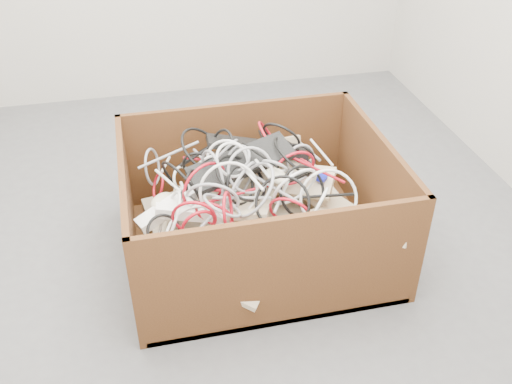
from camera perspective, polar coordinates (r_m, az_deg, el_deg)
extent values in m
plane|color=#4F4F52|center=(2.77, -3.30, -2.78)|extent=(3.00, 3.00, 0.00)
cube|color=#BAB3AC|center=(0.87, 11.65, 4.12)|extent=(3.00, 0.04, 2.50)
cube|color=#3B1E0E|center=(2.59, 0.10, -5.49)|extent=(1.08, 0.90, 0.03)
cube|color=#3B1E0E|center=(2.80, -1.92, 3.98)|extent=(1.08, 0.03, 0.51)
cube|color=#3B1E0E|center=(2.11, 2.81, -7.98)|extent=(1.08, 0.02, 0.51)
cube|color=#3B1E0E|center=(2.59, 11.61, 0.39)|extent=(0.02, 0.85, 0.51)
cube|color=#3B1E0E|center=(2.40, -12.33, -2.78)|extent=(0.03, 0.85, 0.51)
cube|color=tan|center=(2.55, 0.01, -3.99)|extent=(0.95, 0.82, 0.17)
cube|color=tan|center=(2.44, -1.73, -3.72)|extent=(0.68, 0.61, 0.19)
cube|color=tan|center=(2.55, -2.96, -1.33)|extent=(0.46, 0.30, 0.12)
cube|color=tan|center=(2.54, 7.20, -0.99)|extent=(0.39, 0.43, 0.15)
cube|color=tan|center=(2.27, 0.18, -6.64)|extent=(0.37, 0.44, 0.12)
cube|color=tan|center=(2.28, -5.31, -5.28)|extent=(0.45, 0.18, 0.13)
cube|color=tan|center=(2.33, 10.05, -3.30)|extent=(0.42, 0.41, 0.12)
cube|color=tan|center=(2.63, 0.18, 3.14)|extent=(0.44, 0.15, 0.16)
cube|color=tan|center=(2.38, -0.15, -0.54)|extent=(0.29, 0.45, 0.15)
cube|color=tan|center=(2.52, 2.78, 1.31)|extent=(0.44, 0.37, 0.14)
cube|color=black|center=(2.53, 0.06, 4.52)|extent=(0.44, 0.21, 0.14)
cube|color=black|center=(2.36, -1.47, 2.92)|extent=(0.46, 0.25, 0.12)
ellipsoid|color=beige|center=(2.33, -9.27, -0.86)|extent=(0.13, 0.13, 0.04)
ellipsoid|color=beige|center=(2.56, 3.34, 3.08)|extent=(0.12, 0.14, 0.04)
ellipsoid|color=beige|center=(2.23, -3.73, -3.85)|extent=(0.14, 0.12, 0.04)
ellipsoid|color=beige|center=(2.24, 2.06, 1.58)|extent=(0.10, 0.13, 0.04)
ellipsoid|color=beige|center=(2.43, -3.59, 2.63)|extent=(0.13, 0.10, 0.04)
ellipsoid|color=black|center=(2.24, 7.98, -4.73)|extent=(0.14, 0.12, 0.04)
ellipsoid|color=beige|center=(2.36, -3.01, -0.95)|extent=(0.11, 0.13, 0.04)
cube|color=white|center=(2.30, -8.10, -1.15)|extent=(0.32, 0.19, 0.13)
cube|color=white|center=(2.26, -6.18, -2.10)|extent=(0.30, 0.10, 0.10)
cube|color=#0C15BF|center=(2.45, 6.36, 1.44)|extent=(0.06, 0.06, 0.03)
torus|color=gray|center=(2.61, -10.14, 2.45)|extent=(0.10, 0.22, 0.23)
torus|color=silver|center=(2.30, -2.33, 3.17)|extent=(0.20, 0.14, 0.17)
torus|color=gray|center=(2.25, -0.56, 2.15)|extent=(0.24, 0.12, 0.21)
torus|color=black|center=(2.42, 3.90, 3.43)|extent=(0.25, 0.32, 0.22)
torus|color=gray|center=(2.51, 4.36, 3.21)|extent=(0.19, 0.06, 0.19)
torus|color=gray|center=(2.43, -3.20, 3.76)|extent=(0.19, 0.16, 0.20)
torus|color=silver|center=(2.36, -2.77, 3.04)|extent=(0.24, 0.11, 0.25)
torus|color=black|center=(2.27, 4.57, 0.04)|extent=(0.28, 0.18, 0.23)
torus|color=#A70B19|center=(2.48, -9.58, 0.59)|extent=(0.08, 0.17, 0.16)
torus|color=black|center=(2.47, -3.42, 4.22)|extent=(0.13, 0.24, 0.22)
torus|color=#A70B19|center=(2.19, -4.11, -2.25)|extent=(0.20, 0.11, 0.21)
torus|color=black|center=(2.54, 4.34, 3.47)|extent=(0.15, 0.14, 0.19)
torus|color=black|center=(2.28, -1.48, 1.38)|extent=(0.29, 0.30, 0.14)
torus|color=black|center=(2.33, -6.34, 0.92)|extent=(0.08, 0.14, 0.16)
torus|color=silver|center=(2.20, -2.68, 0.10)|extent=(0.27, 0.09, 0.26)
torus|color=#A70B19|center=(2.56, 1.46, 5.06)|extent=(0.15, 0.26, 0.22)
torus|color=#A70B19|center=(2.39, 3.75, 2.30)|extent=(0.24, 0.08, 0.23)
torus|color=silver|center=(2.23, -8.54, -2.71)|extent=(0.13, 0.30, 0.28)
torus|color=black|center=(2.28, -1.55, 0.66)|extent=(0.18, 0.15, 0.21)
torus|color=black|center=(2.15, 2.61, -1.12)|extent=(0.28, 0.20, 0.24)
torus|color=gray|center=(2.15, -3.34, -1.32)|extent=(0.18, 0.21, 0.13)
torus|color=gray|center=(2.21, -0.37, 0.25)|extent=(0.21, 0.31, 0.24)
torus|color=#A70B19|center=(2.30, -5.02, 0.55)|extent=(0.24, 0.15, 0.28)
torus|color=black|center=(2.31, 4.02, 1.45)|extent=(0.19, 0.14, 0.16)
torus|color=#A70B19|center=(2.19, 3.39, -2.03)|extent=(0.19, 0.16, 0.23)
torus|color=gray|center=(2.25, 1.86, 2.57)|extent=(0.11, 0.13, 0.11)
torus|color=black|center=(2.21, -9.04, -3.83)|extent=(0.18, 0.14, 0.14)
torus|color=silver|center=(2.45, -7.28, 1.32)|extent=(0.12, 0.12, 0.15)
torus|color=black|center=(2.33, -7.24, -0.57)|extent=(0.08, 0.16, 0.17)
torus|color=silver|center=(2.19, 6.07, -1.47)|extent=(0.14, 0.21, 0.23)
torus|color=black|center=(2.49, -5.10, 4.09)|extent=(0.22, 0.26, 0.22)
torus|color=silver|center=(2.23, 7.13, -0.65)|extent=(0.32, 0.18, 0.28)
torus|color=silver|center=(2.24, 3.83, 0.49)|extent=(0.27, 0.11, 0.27)
torus|color=silver|center=(2.11, -5.87, -3.96)|extent=(0.30, 0.29, 0.14)
torus|color=#A70B19|center=(2.12, -5.65, -3.21)|extent=(0.18, 0.06, 0.19)
torus|color=gray|center=(2.34, -1.74, 3.29)|extent=(0.13, 0.17, 0.12)
torus|color=#A70B19|center=(2.13, -6.10, -2.54)|extent=(0.23, 0.07, 0.23)
torus|color=black|center=(2.34, -7.32, 0.86)|extent=(0.20, 0.23, 0.23)
torus|color=silver|center=(2.41, -4.84, 2.90)|extent=(0.12, 0.08, 0.12)
torus|color=#A70B19|center=(2.12, -2.79, -1.85)|extent=(0.07, 0.16, 0.15)
torus|color=black|center=(2.43, -5.94, 2.79)|extent=(0.16, 0.03, 0.16)
torus|color=black|center=(2.51, -6.26, 3.36)|extent=(0.25, 0.24, 0.16)
torus|color=gray|center=(2.19, -4.28, -0.74)|extent=(0.28, 0.11, 0.28)
torus|color=gray|center=(2.30, -4.30, 1.61)|extent=(0.09, 0.28, 0.29)
torus|color=black|center=(2.55, 2.52, 5.52)|extent=(0.21, 0.17, 0.22)
torus|color=gray|center=(2.28, -1.46, 0.67)|extent=(0.17, 0.25, 0.28)
cylinder|color=silver|center=(2.28, 2.80, 0.26)|extent=(0.14, 0.21, 0.07)
cylinder|color=gray|center=(2.21, -1.41, -0.58)|extent=(0.23, 0.05, 0.03)
cylinder|color=silver|center=(2.61, -8.85, 2.70)|extent=(0.06, 0.18, 0.05)
cylinder|color=#A70B19|center=(2.42, 5.89, 2.28)|extent=(0.22, 0.14, 0.10)
cylinder|color=gray|center=(2.53, -8.57, 3.63)|extent=(0.27, 0.08, 0.08)
cylinder|color=silver|center=(2.26, 0.67, 2.27)|extent=(0.04, 0.12, 0.03)
cylinder|color=silver|center=(2.72, 6.46, 3.88)|extent=(0.07, 0.17, 0.07)
cylinder|color=#A70B19|center=(2.53, -5.68, 3.21)|extent=(0.13, 0.07, 0.01)
cylinder|color=gray|center=(2.32, -5.32, 0.88)|extent=(0.06, 0.12, 0.06)
cylinder|color=#A70B19|center=(2.52, 3.39, 3.84)|extent=(0.17, 0.16, 0.07)
cylinder|color=gray|center=(2.15, -5.04, -3.07)|extent=(0.19, 0.20, 0.04)
cylinder|color=#A70B19|center=(2.25, -1.61, -0.13)|extent=(0.27, 0.06, 0.03)
cylinder|color=black|center=(2.27, 7.24, -0.35)|extent=(0.23, 0.02, 0.03)
cylinder|color=black|center=(2.59, -0.69, 4.18)|extent=(0.28, 0.05, 0.02)
cylinder|color=black|center=(2.30, 0.41, 3.68)|extent=(0.10, 0.21, 0.02)
cylinder|color=silver|center=(2.19, -0.41, 1.44)|extent=(0.07, 0.16, 0.04)
cylinder|color=silver|center=(2.30, -7.79, 0.36)|extent=(0.15, 0.24, 0.06)
cylinder|color=gray|center=(2.22, 2.05, 0.26)|extent=(0.13, 0.24, 0.02)
cylinder|color=gray|center=(2.46, -4.95, 2.95)|extent=(0.08, 0.23, 0.02)
cylinder|color=#A70B19|center=(2.32, -5.54, 0.18)|extent=(0.17, 0.12, 0.06)
cylinder|color=silver|center=(2.23, -6.92, -0.17)|extent=(0.02, 0.26, 0.08)
cylinder|color=black|center=(2.56, 0.71, 5.13)|extent=(0.04, 0.25, 0.06)
cylinder|color=black|center=(2.29, -6.65, -0.41)|extent=(0.12, 0.11, 0.06)
cylinder|color=gray|center=(2.63, 5.29, 4.00)|extent=(0.04, 0.21, 0.04)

